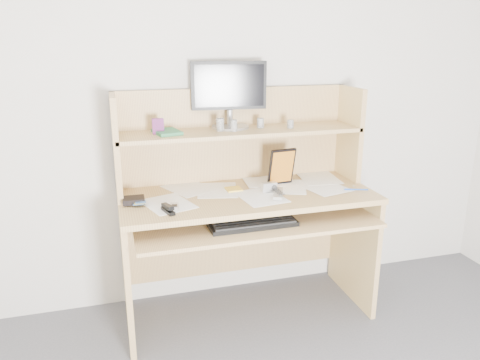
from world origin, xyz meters
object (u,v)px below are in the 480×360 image
object	(u,v)px
desk	(244,198)
keyboard	(253,223)
game_case	(282,167)
monitor	(229,93)
tv_remote	(278,194)

from	to	relation	value
desk	keyboard	bearing A→B (deg)	-97.62
game_case	monitor	xyz separation A→B (m)	(-0.27, 0.15, 0.41)
monitor	tv_remote	bearing A→B (deg)	-54.91
keyboard	monitor	world-z (taller)	monitor
desk	game_case	distance (m)	0.29
keyboard	monitor	xyz separation A→B (m)	(-0.00, 0.46, 0.61)
game_case	keyboard	bearing A→B (deg)	-138.40
keyboard	game_case	world-z (taller)	game_case
keyboard	desk	bearing A→B (deg)	81.55
keyboard	tv_remote	world-z (taller)	tv_remote
game_case	desk	bearing A→B (deg)	174.19
keyboard	monitor	distance (m)	0.77
tv_remote	monitor	bearing A→B (deg)	141.81
desk	keyboard	distance (m)	0.30
desk	monitor	xyz separation A→B (m)	(-0.04, 0.16, 0.58)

